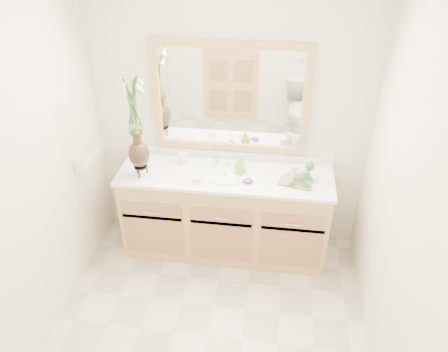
# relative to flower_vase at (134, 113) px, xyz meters

# --- Properties ---
(floor) EXTENTS (2.60, 2.60, 0.00)m
(floor) POSITION_rel_flower_vase_xyz_m (0.71, -0.90, -1.41)
(floor) COLOR beige
(floor) RESTS_ON ground
(ceiling) EXTENTS (2.40, 2.60, 0.02)m
(ceiling) POSITION_rel_flower_vase_xyz_m (0.71, -0.90, 0.99)
(ceiling) COLOR white
(ceiling) RESTS_ON wall_back
(wall_back) EXTENTS (2.40, 0.02, 2.40)m
(wall_back) POSITION_rel_flower_vase_xyz_m (0.71, 0.40, -0.21)
(wall_back) COLOR white
(wall_back) RESTS_ON floor
(wall_left) EXTENTS (0.02, 2.60, 2.40)m
(wall_left) POSITION_rel_flower_vase_xyz_m (-0.49, -0.90, -0.21)
(wall_left) COLOR white
(wall_left) RESTS_ON floor
(wall_right) EXTENTS (0.02, 2.60, 2.40)m
(wall_right) POSITION_rel_flower_vase_xyz_m (1.91, -0.90, -0.21)
(wall_right) COLOR white
(wall_right) RESTS_ON floor
(vanity) EXTENTS (1.80, 0.55, 0.80)m
(vanity) POSITION_rel_flower_vase_xyz_m (0.71, 0.11, -1.01)
(vanity) COLOR tan
(vanity) RESTS_ON floor
(counter) EXTENTS (1.84, 0.57, 0.03)m
(counter) POSITION_rel_flower_vase_xyz_m (0.71, 0.11, -0.59)
(counter) COLOR white
(counter) RESTS_ON vanity
(sink) EXTENTS (0.38, 0.34, 0.23)m
(sink) POSITION_rel_flower_vase_xyz_m (0.71, 0.10, -0.63)
(sink) COLOR white
(sink) RESTS_ON counter
(mirror) EXTENTS (1.32, 0.04, 0.97)m
(mirror) POSITION_rel_flower_vase_xyz_m (0.71, 0.38, -0.00)
(mirror) COLOR white
(mirror) RESTS_ON wall_back
(switch_plate) EXTENTS (0.02, 0.12, 0.12)m
(switch_plate) POSITION_rel_flower_vase_xyz_m (-0.48, -0.14, -0.43)
(switch_plate) COLOR white
(switch_plate) RESTS_ON wall_left
(flower_vase) EXTENTS (0.21, 0.21, 0.85)m
(flower_vase) POSITION_rel_flower_vase_xyz_m (0.00, 0.00, 0.00)
(flower_vase) COLOR black
(flower_vase) RESTS_ON counter
(tumbler) EXTENTS (0.08, 0.08, 0.10)m
(tumbler) POSITION_rel_flower_vase_xyz_m (0.31, 0.24, -0.53)
(tumbler) COLOR beige
(tumbler) RESTS_ON counter
(soap_dish) EXTENTS (0.09, 0.09, 0.03)m
(soap_dish) POSITION_rel_flower_vase_xyz_m (0.49, -0.04, -0.57)
(soap_dish) COLOR beige
(soap_dish) RESTS_ON counter
(soap_bottle) EXTENTS (0.08, 0.08, 0.15)m
(soap_bottle) POSITION_rel_flower_vase_xyz_m (0.83, 0.15, -0.50)
(soap_bottle) COLOR #71C52E
(soap_bottle) RESTS_ON counter
(purple_dish) EXTENTS (0.11, 0.10, 0.03)m
(purple_dish) POSITION_rel_flower_vase_xyz_m (0.91, 0.01, -0.56)
(purple_dish) COLOR #6D287A
(purple_dish) RESTS_ON counter
(tray) EXTENTS (0.30, 0.24, 0.01)m
(tray) POSITION_rel_flower_vase_xyz_m (1.30, 0.06, -0.57)
(tray) COLOR brown
(tray) RESTS_ON counter
(mug_left) EXTENTS (0.09, 0.09, 0.09)m
(mug_left) POSITION_rel_flower_vase_xyz_m (1.24, 0.01, -0.52)
(mug_left) COLOR beige
(mug_left) RESTS_ON tray
(mug_right) EXTENTS (0.13, 0.13, 0.10)m
(mug_right) POSITION_rel_flower_vase_xyz_m (1.31, 0.09, -0.51)
(mug_right) COLOR beige
(mug_right) RESTS_ON tray
(goblet_front) EXTENTS (0.07, 0.07, 0.15)m
(goblet_front) POSITION_rel_flower_vase_xyz_m (1.38, 0.00, -0.46)
(goblet_front) COLOR #287A3F
(goblet_front) RESTS_ON tray
(goblet_back) EXTENTS (0.07, 0.07, 0.16)m
(goblet_back) POSITION_rel_flower_vase_xyz_m (1.41, 0.12, -0.46)
(goblet_back) COLOR #287A3F
(goblet_back) RESTS_ON tray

